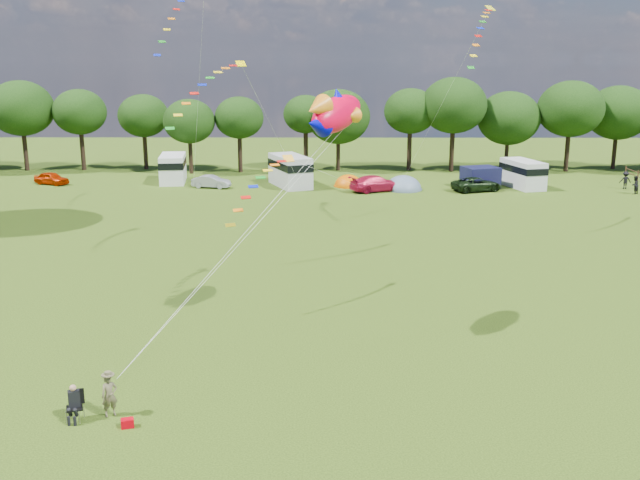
{
  "coord_description": "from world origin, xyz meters",
  "views": [
    {
      "loc": [
        0.21,
        -23.79,
        12.07
      ],
      "look_at": [
        0.0,
        8.0,
        4.0
      ],
      "focal_mm": 40.0,
      "sensor_mm": 36.0,
      "label": 1
    }
  ],
  "objects_px": {
    "car_b": "(211,182)",
    "fish_kite": "(333,114)",
    "campervan_b": "(173,167)",
    "walker_b": "(625,180)",
    "campervan_d": "(523,173)",
    "tent_greyblue": "(403,189)",
    "tent_orange": "(348,186)",
    "car_a": "(51,178)",
    "walker_a": "(635,185)",
    "kite_flyer": "(109,396)",
    "car_d": "(477,184)",
    "car_c": "(376,183)",
    "camp_chair": "(74,399)",
    "campervan_c": "(290,170)"
  },
  "relations": [
    {
      "from": "car_d",
      "to": "fish_kite",
      "type": "xyz_separation_m",
      "value": [
        -14.0,
        -36.07,
        9.18
      ]
    },
    {
      "from": "car_d",
      "to": "campervan_d",
      "type": "distance_m",
      "value": 5.33
    },
    {
      "from": "campervan_c",
      "to": "kite_flyer",
      "type": "xyz_separation_m",
      "value": [
        -4.07,
        -46.53,
        -0.85
      ]
    },
    {
      "from": "tent_greyblue",
      "to": "camp_chair",
      "type": "bearing_deg",
      "value": -109.7
    },
    {
      "from": "campervan_d",
      "to": "car_c",
      "type": "bearing_deg",
      "value": 84.38
    },
    {
      "from": "car_d",
      "to": "walker_b",
      "type": "height_order",
      "value": "walker_b"
    },
    {
      "from": "campervan_d",
      "to": "tent_greyblue",
      "type": "bearing_deg",
      "value": 81.92
    },
    {
      "from": "car_a",
      "to": "car_c",
      "type": "relative_size",
      "value": 0.75
    },
    {
      "from": "campervan_b",
      "to": "walker_b",
      "type": "relative_size",
      "value": 3.52
    },
    {
      "from": "car_c",
      "to": "walker_b",
      "type": "bearing_deg",
      "value": -110.02
    },
    {
      "from": "walker_a",
      "to": "walker_b",
      "type": "height_order",
      "value": "walker_a"
    },
    {
      "from": "car_c",
      "to": "walker_a",
      "type": "height_order",
      "value": "walker_a"
    },
    {
      "from": "fish_kite",
      "to": "tent_orange",
      "type": "bearing_deg",
      "value": 29.03
    },
    {
      "from": "campervan_b",
      "to": "walker_a",
      "type": "relative_size",
      "value": 3.51
    },
    {
      "from": "car_b",
      "to": "car_c",
      "type": "height_order",
      "value": "car_c"
    },
    {
      "from": "car_c",
      "to": "walker_a",
      "type": "relative_size",
      "value": 2.95
    },
    {
      "from": "car_b",
      "to": "car_d",
      "type": "relative_size",
      "value": 0.71
    },
    {
      "from": "campervan_b",
      "to": "walker_b",
      "type": "distance_m",
      "value": 44.36
    },
    {
      "from": "campervan_d",
      "to": "tent_orange",
      "type": "xyz_separation_m",
      "value": [
        -16.85,
        0.55,
        -1.4
      ]
    },
    {
      "from": "car_c",
      "to": "walker_b",
      "type": "distance_m",
      "value": 24.03
    },
    {
      "from": "car_a",
      "to": "campervan_b",
      "type": "xyz_separation_m",
      "value": [
        11.8,
        1.58,
        0.87
      ]
    },
    {
      "from": "car_c",
      "to": "tent_greyblue",
      "type": "xyz_separation_m",
      "value": [
        2.65,
        0.93,
        -0.73
      ]
    },
    {
      "from": "tent_orange",
      "to": "walker_b",
      "type": "height_order",
      "value": "walker_b"
    },
    {
      "from": "car_c",
      "to": "tent_orange",
      "type": "relative_size",
      "value": 1.58
    },
    {
      "from": "fish_kite",
      "to": "walker_b",
      "type": "distance_m",
      "value": 47.9
    },
    {
      "from": "car_c",
      "to": "tent_greyblue",
      "type": "relative_size",
      "value": 1.26
    },
    {
      "from": "car_a",
      "to": "kite_flyer",
      "type": "relative_size",
      "value": 2.44
    },
    {
      "from": "car_a",
      "to": "fish_kite",
      "type": "height_order",
      "value": "fish_kite"
    },
    {
      "from": "car_d",
      "to": "walker_b",
      "type": "xyz_separation_m",
      "value": [
        14.51,
        1.36,
        0.18
      ]
    },
    {
      "from": "campervan_b",
      "to": "tent_greyblue",
      "type": "relative_size",
      "value": 1.49
    },
    {
      "from": "car_c",
      "to": "car_d",
      "type": "bearing_deg",
      "value": -112.75
    },
    {
      "from": "car_d",
      "to": "fish_kite",
      "type": "distance_m",
      "value": 39.76
    },
    {
      "from": "tent_orange",
      "to": "kite_flyer",
      "type": "height_order",
      "value": "kite_flyer"
    },
    {
      "from": "car_b",
      "to": "campervan_d",
      "type": "bearing_deg",
      "value": -77.74
    },
    {
      "from": "car_a",
      "to": "campervan_b",
      "type": "distance_m",
      "value": 11.94
    },
    {
      "from": "car_b",
      "to": "fish_kite",
      "type": "distance_m",
      "value": 40.38
    },
    {
      "from": "car_d",
      "to": "campervan_c",
      "type": "xyz_separation_m",
      "value": [
        -17.73,
        2.67,
        0.95
      ]
    },
    {
      "from": "car_b",
      "to": "walker_b",
      "type": "xyz_separation_m",
      "value": [
        39.83,
        -0.22,
        0.23
      ]
    },
    {
      "from": "kite_flyer",
      "to": "camp_chair",
      "type": "relative_size",
      "value": 1.14
    },
    {
      "from": "car_d",
      "to": "tent_greyblue",
      "type": "height_order",
      "value": "tent_greyblue"
    },
    {
      "from": "walker_a",
      "to": "car_a",
      "type": "bearing_deg",
      "value": -42.19
    },
    {
      "from": "campervan_c",
      "to": "camp_chair",
      "type": "height_order",
      "value": "campervan_c"
    },
    {
      "from": "tent_orange",
      "to": "fish_kite",
      "type": "height_order",
      "value": "fish_kite"
    },
    {
      "from": "campervan_d",
      "to": "kite_flyer",
      "type": "height_order",
      "value": "campervan_d"
    },
    {
      "from": "campervan_c",
      "to": "tent_orange",
      "type": "bearing_deg",
      "value": -112.38
    },
    {
      "from": "car_b",
      "to": "walker_b",
      "type": "relative_size",
      "value": 2.05
    },
    {
      "from": "camp_chair",
      "to": "campervan_c",
      "type": "bearing_deg",
      "value": 62.82
    },
    {
      "from": "campervan_d",
      "to": "campervan_b",
      "type": "bearing_deg",
      "value": 70.68
    },
    {
      "from": "car_d",
      "to": "tent_orange",
      "type": "distance_m",
      "value": 12.32
    },
    {
      "from": "car_a",
      "to": "fish_kite",
      "type": "distance_m",
      "value": 48.99
    }
  ]
}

